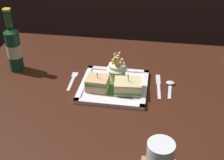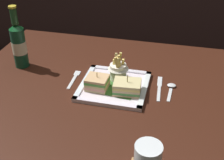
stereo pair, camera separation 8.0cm
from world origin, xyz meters
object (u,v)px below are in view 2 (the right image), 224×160
(fries_cup, at_px, (118,69))
(knife, at_px, (159,87))
(sandwich_half_left, at_px, (97,83))
(square_plate, at_px, (114,86))
(beer_bottle, at_px, (19,44))
(dining_table, at_px, (110,109))
(fork, at_px, (74,78))
(spoon, at_px, (171,88))
(sandwich_half_right, at_px, (127,87))

(fries_cup, xyz_separation_m, knife, (0.17, -0.01, -0.06))
(knife, bearing_deg, sandwich_half_left, -162.08)
(square_plate, relative_size, fries_cup, 2.22)
(fries_cup, relative_size, beer_bottle, 0.43)
(dining_table, bearing_deg, fries_cup, 75.37)
(beer_bottle, distance_m, knife, 0.62)
(sandwich_half_left, relative_size, beer_bottle, 0.31)
(fork, bearing_deg, beer_bottle, 169.16)
(fries_cup, xyz_separation_m, spoon, (0.21, -0.00, -0.05))
(dining_table, height_order, beer_bottle, beer_bottle)
(spoon, bearing_deg, sandwich_half_right, -154.06)
(dining_table, relative_size, sandwich_half_right, 11.07)
(dining_table, xyz_separation_m, beer_bottle, (-0.42, 0.09, 0.20))
(square_plate, bearing_deg, sandwich_half_left, -151.16)
(dining_table, relative_size, beer_bottle, 4.40)
(spoon, bearing_deg, dining_table, -165.03)
(sandwich_half_left, bearing_deg, spoon, 15.73)
(beer_bottle, distance_m, fork, 0.28)
(fries_cup, xyz_separation_m, beer_bottle, (-0.44, 0.03, 0.05))
(square_plate, xyz_separation_m, sandwich_half_left, (-0.06, -0.03, 0.03))
(fries_cup, distance_m, fork, 0.19)
(fries_cup, relative_size, fork, 0.84)
(sandwich_half_right, relative_size, spoon, 0.89)
(dining_table, distance_m, fork, 0.20)
(sandwich_half_right, bearing_deg, dining_table, 167.01)
(fork, height_order, knife, same)
(fries_cup, relative_size, spoon, 0.97)
(sandwich_half_right, xyz_separation_m, fork, (-0.23, 0.06, -0.03))
(square_plate, height_order, knife, square_plate)
(sandwich_half_right, bearing_deg, spoon, 25.94)
(dining_table, height_order, knife, knife)
(sandwich_half_right, xyz_separation_m, beer_bottle, (-0.49, 0.11, 0.07))
(fries_cup, height_order, spoon, fries_cup)
(dining_table, distance_m, sandwich_half_left, 0.14)
(fries_cup, bearing_deg, square_plate, -95.77)
(square_plate, distance_m, sandwich_half_left, 0.07)
(beer_bottle, bearing_deg, spoon, -2.70)
(knife, bearing_deg, square_plate, -166.14)
(dining_table, xyz_separation_m, sandwich_half_left, (-0.05, -0.02, 0.13))
(sandwich_half_left, relative_size, spoon, 0.70)
(sandwich_half_left, height_order, knife, sandwich_half_left)
(sandwich_half_left, xyz_separation_m, fork, (-0.12, 0.06, -0.03))
(dining_table, height_order, spoon, spoon)
(sandwich_half_left, height_order, beer_bottle, beer_bottle)
(fries_cup, bearing_deg, fork, -172.73)
(dining_table, distance_m, sandwich_half_right, 0.15)
(fries_cup, distance_m, spoon, 0.22)
(dining_table, relative_size, sandwich_half_left, 14.08)
(dining_table, bearing_deg, beer_bottle, 167.61)
(sandwich_half_left, xyz_separation_m, beer_bottle, (-0.38, 0.11, 0.07))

